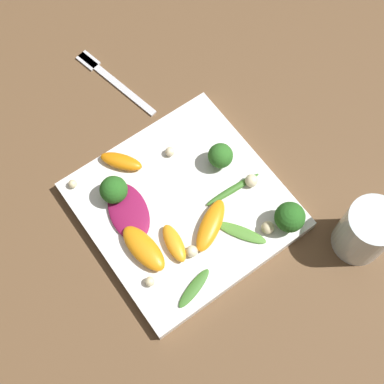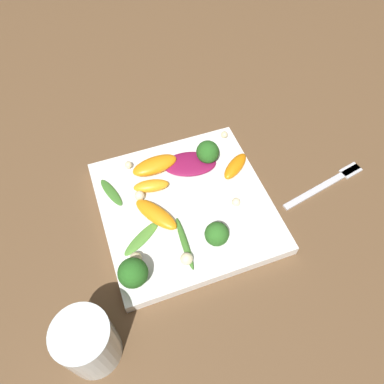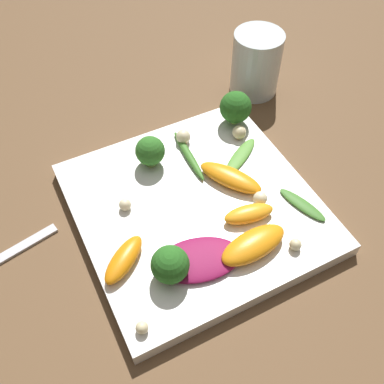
{
  "view_description": "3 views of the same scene",
  "coord_description": "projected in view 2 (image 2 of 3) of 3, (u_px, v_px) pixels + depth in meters",
  "views": [
    {
      "loc": [
        -0.23,
        0.15,
        0.71
      ],
      "look_at": [
        0.0,
        -0.02,
        0.03
      ],
      "focal_mm": 50.0,
      "sensor_mm": 36.0,
      "label": 1
    },
    {
      "loc": [
        -0.1,
        -0.31,
        0.52
      ],
      "look_at": [
        0.01,
        0.0,
        0.04
      ],
      "focal_mm": 35.0,
      "sensor_mm": 36.0,
      "label": 2
    },
    {
      "loc": [
        0.14,
        0.28,
        0.43
      ],
      "look_at": [
        0.0,
        -0.01,
        0.03
      ],
      "focal_mm": 42.0,
      "sensor_mm": 36.0,
      "label": 3
    }
  ],
  "objects": [
    {
      "name": "broccoli_floret_1",
      "position": [
        208.0,
        152.0,
        0.63
      ],
      "size": [
        0.04,
        0.04,
        0.04
      ],
      "color": "#84AD5B",
      "rests_on": "plate"
    },
    {
      "name": "macadamia_nut_4",
      "position": [
        140.0,
        196.0,
        0.59
      ],
      "size": [
        0.02,
        0.02,
        0.02
      ],
      "color": "beige",
      "rests_on": "plate"
    },
    {
      "name": "radicchio_leaf_0",
      "position": [
        190.0,
        164.0,
        0.63
      ],
      "size": [
        0.1,
        0.07,
        0.01
      ],
      "color": "maroon",
      "rests_on": "plate"
    },
    {
      "name": "macadamia_nut_5",
      "position": [
        136.0,
        258.0,
        0.53
      ],
      "size": [
        0.02,
        0.02,
        0.02
      ],
      "color": "beige",
      "rests_on": "plate"
    },
    {
      "name": "drinking_glass",
      "position": [
        88.0,
        343.0,
        0.45
      ],
      "size": [
        0.07,
        0.07,
        0.09
      ],
      "color": "silver",
      "rests_on": "ground_plane"
    },
    {
      "name": "macadamia_nut_0",
      "position": [
        187.0,
        259.0,
        0.53
      ],
      "size": [
        0.02,
        0.02,
        0.02
      ],
      "color": "beige",
      "rests_on": "plate"
    },
    {
      "name": "orange_segment_0",
      "position": [
        156.0,
        214.0,
        0.57
      ],
      "size": [
        0.07,
        0.08,
        0.02
      ],
      "color": "orange",
      "rests_on": "plate"
    },
    {
      "name": "orange_segment_1",
      "position": [
        235.0,
        166.0,
        0.63
      ],
      "size": [
        0.06,
        0.06,
        0.02
      ],
      "color": "orange",
      "rests_on": "plate"
    },
    {
      "name": "arugula_sprig_2",
      "position": [
        111.0,
        192.0,
        0.6
      ],
      "size": [
        0.03,
        0.06,
        0.0
      ],
      "color": "#3D7528",
      "rests_on": "plate"
    },
    {
      "name": "fork",
      "position": [
        332.0,
        181.0,
        0.64
      ],
      "size": [
        0.17,
        0.05,
        0.01
      ],
      "color": "silver",
      "rests_on": "ground_plane"
    },
    {
      "name": "arugula_sprig_1",
      "position": [
        142.0,
        238.0,
        0.56
      ],
      "size": [
        0.07,
        0.05,
        0.0
      ],
      "color": "#518E33",
      "rests_on": "plate"
    },
    {
      "name": "broccoli_floret_0",
      "position": [
        133.0,
        273.0,
        0.5
      ],
      "size": [
        0.04,
        0.04,
        0.05
      ],
      "color": "#7A9E51",
      "rests_on": "plate"
    },
    {
      "name": "arugula_sprig_0",
      "position": [
        184.0,
        243.0,
        0.55
      ],
      "size": [
        0.01,
        0.09,
        0.01
      ],
      "color": "#3D7528",
      "rests_on": "plate"
    },
    {
      "name": "broccoli_floret_2",
      "position": [
        217.0,
        234.0,
        0.54
      ],
      "size": [
        0.04,
        0.04,
        0.04
      ],
      "color": "#7A9E51",
      "rests_on": "plate"
    },
    {
      "name": "macadamia_nut_1",
      "position": [
        129.0,
        165.0,
        0.63
      ],
      "size": [
        0.01,
        0.01,
        0.01
      ],
      "color": "beige",
      "rests_on": "plate"
    },
    {
      "name": "orange_segment_3",
      "position": [
        151.0,
        186.0,
        0.6
      ],
      "size": [
        0.06,
        0.03,
        0.02
      ],
      "color": "orange",
      "rests_on": "plate"
    },
    {
      "name": "macadamia_nut_2",
      "position": [
        224.0,
        135.0,
        0.67
      ],
      "size": [
        0.01,
        0.01,
        0.01
      ],
      "color": "beige",
      "rests_on": "plate"
    },
    {
      "name": "orange_segment_2",
      "position": [
        155.0,
        165.0,
        0.62
      ],
      "size": [
        0.08,
        0.04,
        0.02
      ],
      "color": "orange",
      "rests_on": "plate"
    },
    {
      "name": "plate",
      "position": [
        185.0,
        206.0,
        0.6
      ],
      "size": [
        0.26,
        0.26,
        0.02
      ],
      "color": "white",
      "rests_on": "ground_plane"
    },
    {
      "name": "ground_plane",
      "position": [
        186.0,
        210.0,
        0.61
      ],
      "size": [
        2.4,
        2.4,
        0.0
      ],
      "primitive_type": "plane",
      "color": "brown"
    },
    {
      "name": "macadamia_nut_3",
      "position": [
        236.0,
        202.0,
        0.59
      ],
      "size": [
        0.01,
        0.01,
        0.01
      ],
      "color": "beige",
      "rests_on": "plate"
    }
  ]
}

